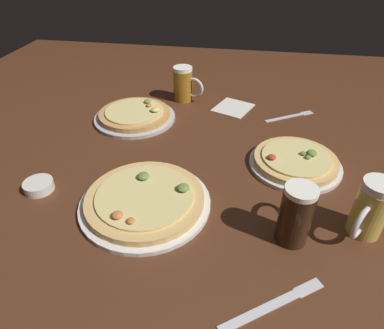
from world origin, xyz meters
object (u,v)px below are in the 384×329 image
beer_mug_amber (184,84)px  beer_mug_pale (296,213)px  pizza_plate_near (145,200)px  beer_mug_dark (370,209)px  napkin_folded (233,107)px  knife_right (274,304)px  ramekin_sauce (39,186)px  fork_left (291,116)px  pizza_plate_side (135,115)px  pizza_plate_far (295,162)px

beer_mug_amber → beer_mug_pale: size_ratio=0.92×
pizza_plate_near → beer_mug_dark: size_ratio=2.32×
napkin_folded → knife_right: size_ratio=0.70×
pizza_plate_near → knife_right: 0.39m
napkin_folded → ramekin_sauce: bearing=-129.7°
ramekin_sauce → fork_left: (0.71, 0.55, -0.01)m
pizza_plate_side → beer_mug_dark: 0.83m
pizza_plate_near → napkin_folded: 0.63m
beer_mug_dark → beer_mug_pale: beer_mug_pale is taller
beer_mug_dark → beer_mug_amber: (-0.55, 0.65, -0.00)m
pizza_plate_side → beer_mug_amber: (0.15, 0.20, 0.05)m
pizza_plate_far → beer_mug_pale: (-0.03, -0.29, 0.06)m
beer_mug_amber → fork_left: 0.44m
ramekin_sauce → napkin_folded: 0.76m
pizza_plate_side → napkin_folded: 0.39m
knife_right → beer_mug_amber: bearing=111.2°
beer_mug_amber → napkin_folded: beer_mug_amber is taller
beer_mug_pale → napkin_folded: (-0.18, 0.65, -0.07)m
napkin_folded → pizza_plate_near: bearing=-107.2°
pizza_plate_far → beer_mug_pale: beer_mug_pale is taller
beer_mug_amber → fork_left: bearing=-10.7°
napkin_folded → pizza_plate_side: bearing=-156.9°
beer_mug_pale → pizza_plate_far: bearing=83.6°
pizza_plate_far → pizza_plate_side: same height
pizza_plate_side → beer_mug_pale: bearing=-43.1°
beer_mug_pale → ramekin_sauce: 0.67m
pizza_plate_far → napkin_folded: bearing=120.2°
beer_mug_dark → pizza_plate_near: bearing=179.4°
fork_left → knife_right: same height
knife_right → pizza_plate_side: bearing=125.7°
pizza_plate_far → beer_mug_pale: size_ratio=1.81×
beer_mug_dark → fork_left: (-0.12, 0.57, -0.07)m
pizza_plate_far → napkin_folded: 0.42m
fork_left → knife_right: (-0.09, -0.79, 0.00)m
pizza_plate_far → ramekin_sauce: pizza_plate_far is taller
pizza_plate_near → ramekin_sauce: pizza_plate_near is taller
beer_mug_amber → knife_right: 0.94m
pizza_plate_far → napkin_folded: pizza_plate_far is taller
pizza_plate_far → napkin_folded: (-0.21, 0.36, -0.01)m
pizza_plate_side → napkin_folded: bearing=23.1°
beer_mug_dark → ramekin_sauce: (-0.83, 0.02, -0.06)m
beer_mug_amber → pizza_plate_near: bearing=-88.2°
pizza_plate_far → beer_mug_dark: (0.13, -0.24, 0.06)m
ramekin_sauce → knife_right: bearing=-21.2°
beer_mug_dark → ramekin_sauce: beer_mug_dark is taller
beer_mug_dark → napkin_folded: size_ratio=1.02×
beer_mug_amber → ramekin_sauce: (-0.28, -0.63, -0.05)m
ramekin_sauce → napkin_folded: bearing=50.3°
knife_right → fork_left: bearing=83.8°
pizza_plate_near → beer_mug_amber: 0.65m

